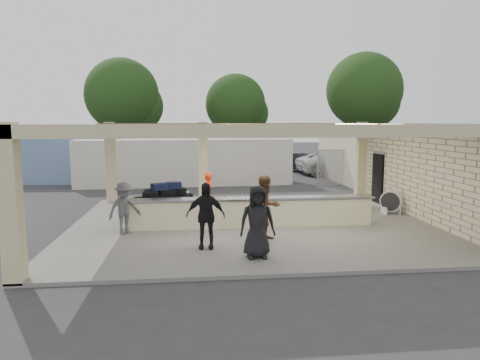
{
  "coord_description": "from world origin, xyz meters",
  "views": [
    {
      "loc": [
        -1.87,
        -14.25,
        3.55
      ],
      "look_at": [
        -0.24,
        1.0,
        1.46
      ],
      "focal_mm": 32.0,
      "sensor_mm": 36.0,
      "label": 1
    }
  ],
  "objects": [
    {
      "name": "passenger_c",
      "position": [
        -4.05,
        -1.0,
        0.91
      ],
      "size": [
        1.07,
        0.9,
        1.62
      ],
      "primitive_type": "imported",
      "rotation": [
        0.0,
        0.0,
        0.62
      ],
      "color": "#4E4E53",
      "rests_on": "pavilion"
    },
    {
      "name": "adjacent_building",
      "position": [
        9.5,
        10.0,
        1.6
      ],
      "size": [
        6.0,
        8.0,
        3.2
      ],
      "primitive_type": "cube",
      "color": "beige",
      "rests_on": "ground"
    },
    {
      "name": "passenger_a",
      "position": [
        0.18,
        -2.15,
        1.06
      ],
      "size": [
        1.01,
        0.74,
        1.91
      ],
      "primitive_type": "imported",
      "rotation": [
        0.0,
        0.0,
        0.4
      ],
      "color": "brown",
      "rests_on": "pavilion"
    },
    {
      "name": "baggage_counter",
      "position": [
        0.0,
        -0.5,
        0.59
      ],
      "size": [
        8.2,
        0.58,
        0.98
      ],
      "color": "beige",
      "rests_on": "pavilion"
    },
    {
      "name": "baggage_handler",
      "position": [
        -1.43,
        1.2,
        0.92
      ],
      "size": [
        0.59,
        0.68,
        1.63
      ],
      "primitive_type": "imported",
      "rotation": [
        0.0,
        0.0,
        4.15
      ],
      "color": "#F1330C",
      "rests_on": "pavilion"
    },
    {
      "name": "car_dark",
      "position": [
        5.79,
        15.9,
        0.66
      ],
      "size": [
        4.09,
        3.34,
        1.32
      ],
      "primitive_type": "imported",
      "rotation": [
        0.0,
        0.0,
        0.99
      ],
      "color": "black",
      "rests_on": "ground"
    },
    {
      "name": "pavilion",
      "position": [
        0.21,
        0.66,
        1.35
      ],
      "size": [
        12.01,
        10.0,
        3.55
      ],
      "color": "#65635D",
      "rests_on": "ground"
    },
    {
      "name": "drum_fan",
      "position": [
        5.5,
        0.93,
        0.57
      ],
      "size": [
        0.77,
        0.73,
        0.89
      ],
      "rotation": [
        0.0,
        0.0,
        -0.72
      ],
      "color": "white",
      "rests_on": "pavilion"
    },
    {
      "name": "tree_right",
      "position": [
        14.32,
        25.16,
        6.21
      ],
      "size": [
        7.2,
        7.0,
        10.0
      ],
      "color": "#382619",
      "rests_on": "ground"
    },
    {
      "name": "car_white_b",
      "position": [
        10.58,
        14.23,
        0.68
      ],
      "size": [
        4.59,
        2.72,
        1.36
      ],
      "primitive_type": "imported",
      "rotation": [
        0.0,
        0.0,
        1.85
      ],
      "color": "silver",
      "rests_on": "ground"
    },
    {
      "name": "ground",
      "position": [
        0.0,
        0.0,
        0.0
      ],
      "size": [
        120.0,
        120.0,
        0.0
      ],
      "primitive_type": "plane",
      "color": "#2C2C2F",
      "rests_on": "ground"
    },
    {
      "name": "tree_left",
      "position": [
        -7.68,
        24.16,
        5.59
      ],
      "size": [
        6.6,
        6.3,
        9.0
      ],
      "color": "#382619",
      "rests_on": "ground"
    },
    {
      "name": "container_blue",
      "position": [
        -11.22,
        12.1,
        1.39
      ],
      "size": [
        10.88,
        3.38,
        2.78
      ],
      "primitive_type": "cube",
      "rotation": [
        0.0,
        0.0,
        -0.08
      ],
      "color": "#6B8AAB",
      "rests_on": "ground"
    },
    {
      "name": "tree_mid",
      "position": [
        2.32,
        26.16,
        4.96
      ],
      "size": [
        6.0,
        5.6,
        8.0
      ],
      "color": "#382619",
      "rests_on": "ground"
    },
    {
      "name": "container_white",
      "position": [
        -2.4,
        10.23,
        1.3
      ],
      "size": [
        12.07,
        2.96,
        2.59
      ],
      "primitive_type": "cube",
      "rotation": [
        0.0,
        0.0,
        0.05
      ],
      "color": "silver",
      "rests_on": "ground"
    },
    {
      "name": "luggage_cart",
      "position": [
        -2.97,
        0.76,
        0.82
      ],
      "size": [
        2.62,
        2.1,
        1.33
      ],
      "rotation": [
        0.0,
        0.0,
        0.35
      ],
      "color": "white",
      "rests_on": "pavilion"
    },
    {
      "name": "fence",
      "position": [
        11.0,
        9.0,
        1.05
      ],
      "size": [
        12.06,
        0.06,
        2.03
      ],
      "color": "gray",
      "rests_on": "ground"
    },
    {
      "name": "passenger_b",
      "position": [
        -1.59,
        -2.78,
        1.01
      ],
      "size": [
        1.1,
        0.5,
        1.82
      ],
      "primitive_type": "imported",
      "rotation": [
        0.0,
        0.0,
        -0.1
      ],
      "color": "black",
      "rests_on": "pavilion"
    },
    {
      "name": "car_white_a",
      "position": [
        7.89,
        13.84,
        0.79
      ],
      "size": [
        5.68,
        2.99,
        1.58
      ],
      "primitive_type": "imported",
      "rotation": [
        0.0,
        0.0,
        1.64
      ],
      "color": "silver",
      "rests_on": "ground"
    },
    {
      "name": "passenger_d",
      "position": [
        -0.31,
        -3.73,
        1.03
      ],
      "size": [
        0.91,
        0.38,
        1.86
      ],
      "primitive_type": "imported",
      "rotation": [
        0.0,
        0.0,
        0.01
      ],
      "color": "black",
      "rests_on": "pavilion"
    }
  ]
}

